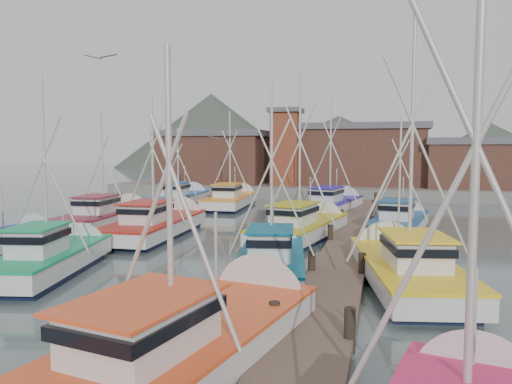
% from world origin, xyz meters
% --- Properties ---
extents(ground, '(260.00, 260.00, 0.00)m').
position_xyz_m(ground, '(0.00, 0.00, 0.00)').
color(ground, '#4D5D5B').
rests_on(ground, ground).
extents(dock_left, '(2.30, 46.00, 1.50)m').
position_xyz_m(dock_left, '(-7.00, 4.04, 0.21)').
color(dock_left, brown).
rests_on(dock_left, ground).
extents(dock_right, '(2.30, 46.00, 1.50)m').
position_xyz_m(dock_right, '(7.00, 4.04, 0.21)').
color(dock_right, brown).
rests_on(dock_right, ground).
extents(quay, '(44.00, 16.00, 1.20)m').
position_xyz_m(quay, '(0.00, 37.00, 0.60)').
color(quay, slate).
rests_on(quay, ground).
extents(shed_left, '(12.72, 8.48, 6.20)m').
position_xyz_m(shed_left, '(-11.00, 35.00, 4.34)').
color(shed_left, '#553226').
rests_on(shed_left, quay).
extents(shed_center, '(14.84, 9.54, 6.90)m').
position_xyz_m(shed_center, '(6.00, 37.00, 4.69)').
color(shed_center, '#553226').
rests_on(shed_center, quay).
extents(shed_right, '(8.48, 6.36, 5.20)m').
position_xyz_m(shed_right, '(17.00, 34.00, 3.84)').
color(shed_right, '#553226').
rests_on(shed_right, quay).
extents(lookout_tower, '(3.60, 3.60, 8.50)m').
position_xyz_m(lookout_tower, '(-2.00, 33.00, 5.55)').
color(lookout_tower, brown).
rests_on(lookout_tower, quay).
extents(distant_hills, '(175.00, 140.00, 42.00)m').
position_xyz_m(distant_hills, '(-12.76, 122.59, 0.00)').
color(distant_hills, '#445042').
rests_on(distant_hills, ground).
extents(boat_1, '(5.21, 10.91, 8.53)m').
position_xyz_m(boat_1, '(4.40, -10.92, 0.68)').
color(boat_1, black).
rests_on(boat_1, ground).
extents(boat_4, '(4.05, 8.59, 8.90)m').
position_xyz_m(boat_4, '(-4.74, -3.71, 0.68)').
color(boat_4, black).
rests_on(boat_4, ground).
extents(boat_5, '(3.89, 8.56, 8.71)m').
position_xyz_m(boat_5, '(4.35, -2.01, 0.68)').
color(boat_5, black).
rests_on(boat_5, ground).
extents(boat_7, '(4.83, 10.13, 11.75)m').
position_xyz_m(boat_7, '(9.58, -1.78, 0.69)').
color(boat_7, black).
rests_on(boat_7, ground).
extents(boat_8, '(3.92, 10.56, 9.51)m').
position_xyz_m(boat_8, '(-4.47, 5.84, 0.68)').
color(boat_8, black).
rests_on(boat_8, ground).
extents(boat_9, '(4.83, 10.26, 10.70)m').
position_xyz_m(boat_9, '(4.23, 7.09, 0.69)').
color(boat_9, black).
rests_on(boat_9, ground).
extents(boat_10, '(3.71, 9.87, 8.59)m').
position_xyz_m(boat_10, '(-9.47, 8.48, 0.68)').
color(boat_10, black).
rests_on(boat_10, ground).
extents(boat_11, '(4.14, 9.19, 8.04)m').
position_xyz_m(boat_11, '(9.79, 10.39, 0.68)').
color(boat_11, black).
rests_on(boat_11, ground).
extents(boat_12, '(3.87, 10.15, 9.49)m').
position_xyz_m(boat_12, '(-4.57, 21.14, 0.68)').
color(boat_12, black).
rests_on(boat_12, ground).
extents(boat_13, '(4.88, 10.46, 11.23)m').
position_xyz_m(boat_13, '(4.65, 19.48, 0.69)').
color(boat_13, black).
rests_on(boat_13, ground).
extents(boat_14, '(3.58, 9.90, 8.01)m').
position_xyz_m(boat_14, '(-9.60, 21.32, 0.68)').
color(boat_14, black).
rests_on(boat_14, ground).
extents(gull_near, '(1.54, 0.66, 0.24)m').
position_xyz_m(gull_near, '(-3.52, -1.73, 9.34)').
color(gull_near, slate).
rests_on(gull_near, ground).
extents(gull_far, '(1.50, 0.66, 0.24)m').
position_xyz_m(gull_far, '(0.54, 2.84, 5.84)').
color(gull_far, slate).
rests_on(gull_far, ground).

